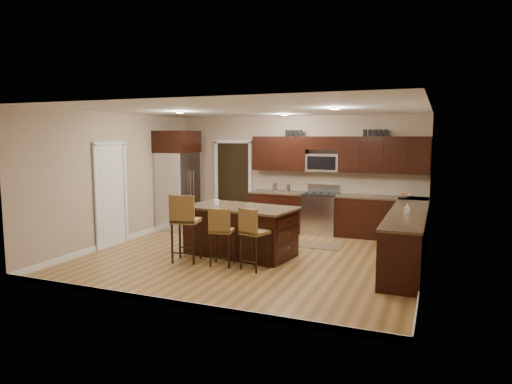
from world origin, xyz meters
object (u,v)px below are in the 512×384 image
at_px(stool_mid, 221,230).
at_px(stool_right, 252,232).
at_px(range, 320,213).
at_px(refrigerator, 178,179).
at_px(stool_left, 185,220).
at_px(island, 240,232).

xyz_separation_m(stool_mid, stool_right, (0.58, 0.00, 0.02)).
bearing_deg(range, refrigerator, -166.68).
height_order(stool_left, stool_mid, stool_left).
bearing_deg(island, range, 76.75).
relative_size(stool_left, refrigerator, 0.52).
height_order(island, refrigerator, refrigerator).
height_order(stool_left, refrigerator, refrigerator).
distance_m(stool_left, stool_mid, 0.72).
bearing_deg(stool_left, island, 39.55).
height_order(range, island, range).
height_order(stool_mid, refrigerator, refrigerator).
xyz_separation_m(island, stool_left, (-0.69, -0.85, 0.33)).
height_order(range, stool_right, range).
relative_size(stool_right, refrigerator, 0.44).
bearing_deg(refrigerator, stool_left, -56.10).
bearing_deg(stool_right, stool_left, -162.03).
distance_m(island, refrigerator, 2.99).
relative_size(island, refrigerator, 0.93).
bearing_deg(stool_right, island, 142.77).
bearing_deg(stool_left, stool_mid, -10.39).
height_order(stool_left, stool_right, stool_left).
bearing_deg(refrigerator, island, -34.79).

